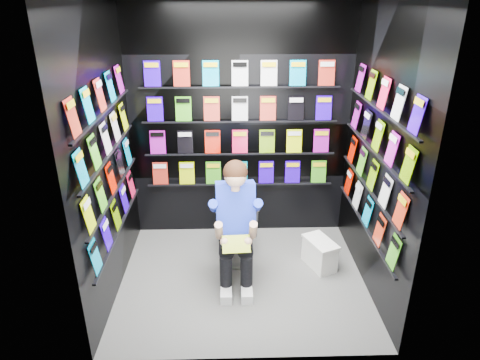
{
  "coord_description": "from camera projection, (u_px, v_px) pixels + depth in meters",
  "views": [
    {
      "loc": [
        -0.13,
        -3.5,
        2.63
      ],
      "look_at": [
        -0.02,
        0.15,
        1.02
      ],
      "focal_mm": 32.0,
      "sensor_mm": 36.0,
      "label": 1
    }
  ],
  "objects": [
    {
      "name": "comics_right",
      "position": [
        375.0,
        156.0,
        3.77
      ],
      "size": [
        0.06,
        1.7,
        1.37
      ],
      "primitive_type": null,
      "color": "red",
      "rests_on": "wall_right"
    },
    {
      "name": "longbox",
      "position": [
        320.0,
        254.0,
        4.42
      ],
      "size": [
        0.33,
        0.42,
        0.28
      ],
      "primitive_type": "cube",
      "rotation": [
        0.0,
        0.0,
        0.4
      ],
      "color": "white",
      "rests_on": "floor"
    },
    {
      "name": "reader",
      "position": [
        235.0,
        208.0,
        4.04
      ],
      "size": [
        0.54,
        0.76,
        1.35
      ],
      "primitive_type": null,
      "rotation": [
        0.0,
        0.0,
        0.06
      ],
      "color": "blue",
      "rests_on": "toilet"
    },
    {
      "name": "wall_left",
      "position": [
        105.0,
        159.0,
        3.71
      ],
      "size": [
        0.04,
        2.0,
        2.6
      ],
      "primitive_type": "cube",
      "color": "black",
      "rests_on": "floor"
    },
    {
      "name": "longbox_lid",
      "position": [
        321.0,
        242.0,
        4.36
      ],
      "size": [
        0.35,
        0.44,
        0.03
      ],
      "primitive_type": "cube",
      "rotation": [
        0.0,
        0.0,
        0.4
      ],
      "color": "white",
      "rests_on": "longbox"
    },
    {
      "name": "wall_front",
      "position": [
        248.0,
        211.0,
        2.83
      ],
      "size": [
        2.4,
        0.04,
        2.6
      ],
      "primitive_type": "cube",
      "color": "black",
      "rests_on": "floor"
    },
    {
      "name": "floor",
      "position": [
        243.0,
        279.0,
        4.27
      ],
      "size": [
        2.4,
        2.4,
        0.0
      ],
      "primitive_type": "plane",
      "color": "#5E5D5B",
      "rests_on": "ground"
    },
    {
      "name": "wall_right",
      "position": [
        379.0,
        156.0,
        3.77
      ],
      "size": [
        0.04,
        2.0,
        2.6
      ],
      "primitive_type": "cube",
      "color": "black",
      "rests_on": "floor"
    },
    {
      "name": "comics_left",
      "position": [
        108.0,
        158.0,
        3.71
      ],
      "size": [
        0.06,
        1.7,
        1.37
      ],
      "primitive_type": null,
      "color": "red",
      "rests_on": "wall_left"
    },
    {
      "name": "toilet",
      "position": [
        235.0,
        224.0,
        4.54
      ],
      "size": [
        0.46,
        0.77,
        0.73
      ],
      "primitive_type": "imported",
      "rotation": [
        0.0,
        0.0,
        3.2
      ],
      "color": "silver",
      "rests_on": "floor"
    },
    {
      "name": "held_comic",
      "position": [
        236.0,
        244.0,
        3.79
      ],
      "size": [
        0.26,
        0.16,
        0.11
      ],
      "primitive_type": "cube",
      "rotation": [
        -0.96,
        0.0,
        0.06
      ],
      "color": "#289916",
      "rests_on": "reader"
    },
    {
      "name": "comics_back",
      "position": [
        240.0,
        125.0,
        4.62
      ],
      "size": [
        2.1,
        0.06,
        1.37
      ],
      "primitive_type": null,
      "color": "red",
      "rests_on": "wall_back"
    },
    {
      "name": "wall_back",
      "position": [
        240.0,
        125.0,
        4.65
      ],
      "size": [
        2.4,
        0.04,
        2.6
      ],
      "primitive_type": "cube",
      "color": "black",
      "rests_on": "floor"
    }
  ]
}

